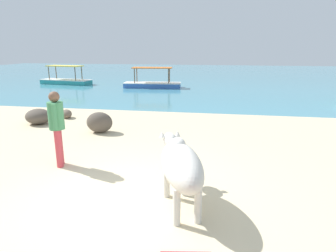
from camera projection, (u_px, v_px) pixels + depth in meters
sand_beach at (120, 201)px, 4.95m from camera, size 18.00×14.00×0.04m
water_surface at (201, 77)px, 25.89m from camera, size 60.00×36.00×0.03m
cow at (181, 165)px, 4.55m from camera, size 1.06×1.96×1.10m
person_standing at (57, 123)px, 6.15m from camera, size 0.32×0.47×1.62m
shore_rock_large at (100, 122)px, 8.78m from camera, size 0.80×0.58×0.62m
shore_rock_medium at (67, 114)px, 10.64m from camera, size 0.61×0.64×0.31m
shore_rock_small at (38, 116)px, 9.80m from camera, size 1.13×1.09×0.51m
boat_blue at (152, 83)px, 18.89m from camera, size 3.75×1.44×1.29m
boat_teal at (66, 80)px, 20.71m from camera, size 3.80×1.65×1.29m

